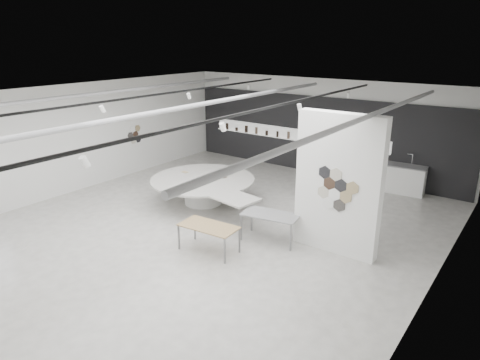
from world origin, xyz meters
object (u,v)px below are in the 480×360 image
Objects in this scene: display_island at (204,187)px; kitchen_counter at (399,178)px; sample_table_wood at (209,228)px; sample_table_stone at (270,216)px; partition_column at (338,185)px.

display_island is 7.00m from kitchen_counter.
display_island is at bearing 132.88° from sample_table_wood.
sample_table_wood is 0.86× the size of kitchen_counter.
display_island is at bearing -138.95° from kitchen_counter.
kitchen_counter is at bearing 75.00° from sample_table_stone.
partition_column reaches higher than sample_table_stone.
sample_table_wood is 1.74m from sample_table_stone.
partition_column is at bearing -94.63° from kitchen_counter.
sample_table_stone is at bearing -162.37° from partition_column.
sample_table_stone is (-1.63, -0.52, -1.09)m from partition_column.
sample_table_wood is (2.30, -2.48, 0.09)m from display_island.
display_island is 2.94× the size of sample_table_wood.
partition_column is 1.96× the size of kitchen_counter.
partition_column is 2.03m from sample_table_stone.
partition_column is at bearing 37.28° from sample_table_wood.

